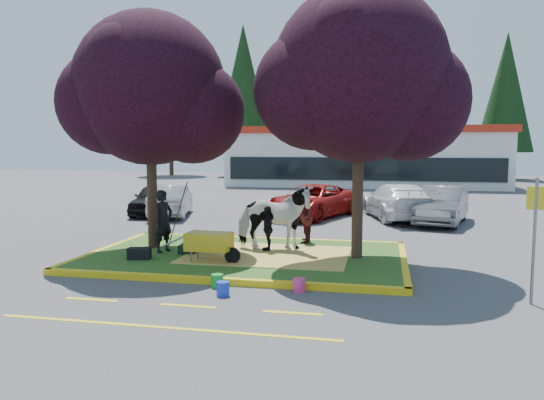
% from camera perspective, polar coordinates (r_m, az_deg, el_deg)
% --- Properties ---
extents(ground, '(90.00, 90.00, 0.00)m').
position_cam_1_polar(ground, '(14.13, -2.87, -6.41)').
color(ground, '#424244').
rests_on(ground, ground).
extents(median_island, '(8.00, 5.00, 0.15)m').
position_cam_1_polar(median_island, '(14.11, -2.87, -6.11)').
color(median_island, '#244F18').
rests_on(median_island, ground).
extents(curb_near, '(8.30, 0.16, 0.15)m').
position_cam_1_polar(curb_near, '(11.71, -6.15, -8.64)').
color(curb_near, yellow).
rests_on(curb_near, ground).
extents(curb_far, '(8.30, 0.16, 0.15)m').
position_cam_1_polar(curb_far, '(16.57, -0.57, -4.31)').
color(curb_far, yellow).
rests_on(curb_far, ground).
extents(curb_left, '(0.16, 5.30, 0.15)m').
position_cam_1_polar(curb_left, '(15.65, -17.52, -5.19)').
color(curb_left, yellow).
rests_on(curb_left, ground).
extents(curb_right, '(0.16, 5.30, 0.15)m').
position_cam_1_polar(curb_right, '(13.67, 14.02, -6.68)').
color(curb_right, yellow).
rests_on(curb_right, ground).
extents(straw_bedding, '(4.20, 3.00, 0.01)m').
position_cam_1_polar(straw_bedding, '(13.96, -0.48, -5.90)').
color(straw_bedding, '#DBC25A').
rests_on(straw_bedding, median_island).
extents(tree_purple_left, '(5.06, 4.20, 6.51)m').
position_cam_1_polar(tree_purple_left, '(15.18, -12.95, 10.85)').
color(tree_purple_left, black).
rests_on(tree_purple_left, median_island).
extents(tree_purple_right, '(5.30, 4.40, 6.82)m').
position_cam_1_polar(tree_purple_right, '(13.63, 9.48, 12.35)').
color(tree_purple_right, black).
rests_on(tree_purple_right, median_island).
extents(fire_lane_stripe_a, '(1.10, 0.12, 0.01)m').
position_cam_1_polar(fire_lane_stripe_a, '(11.11, -18.85, -10.10)').
color(fire_lane_stripe_a, yellow).
rests_on(fire_lane_stripe_a, ground).
extents(fire_lane_stripe_b, '(1.10, 0.12, 0.01)m').
position_cam_1_polar(fire_lane_stripe_b, '(10.26, -9.02, -11.20)').
color(fire_lane_stripe_b, yellow).
rests_on(fire_lane_stripe_b, ground).
extents(fire_lane_stripe_c, '(1.10, 0.12, 0.01)m').
position_cam_1_polar(fire_lane_stripe_c, '(9.75, 2.27, -12.05)').
color(fire_lane_stripe_c, yellow).
rests_on(fire_lane_stripe_c, ground).
extents(fire_lane_long, '(6.00, 0.10, 0.01)m').
position_cam_1_polar(fire_lane_long, '(9.20, -11.78, -13.26)').
color(fire_lane_long, yellow).
rests_on(fire_lane_long, ground).
extents(retail_building, '(20.40, 8.40, 4.40)m').
position_cam_1_polar(retail_building, '(41.36, 9.90, 4.72)').
color(retail_building, silver).
rests_on(retail_building, ground).
extents(treeline, '(46.58, 7.80, 14.63)m').
position_cam_1_polar(treeline, '(51.22, 9.55, 11.06)').
color(treeline, black).
rests_on(treeline, ground).
extents(cow, '(2.13, 1.06, 1.76)m').
position_cam_1_polar(cow, '(14.41, 0.16, -2.00)').
color(cow, silver).
rests_on(cow, median_island).
extents(calf, '(1.08, 0.72, 0.43)m').
position_cam_1_polar(calf, '(14.54, -7.44, -4.63)').
color(calf, black).
rests_on(calf, median_island).
extents(handler, '(0.59, 0.71, 1.67)m').
position_cam_1_polar(handler, '(14.52, -11.59, -2.24)').
color(handler, black).
rests_on(handler, median_island).
extents(visitor_a, '(0.56, 0.71, 1.45)m').
position_cam_1_polar(visitor_a, '(15.61, 3.37, -1.98)').
color(visitor_a, '#451314').
rests_on(visitor_a, median_island).
extents(visitor_b, '(0.43, 0.76, 1.23)m').
position_cam_1_polar(visitor_b, '(14.40, -0.45, -3.07)').
color(visitor_b, black).
rests_on(visitor_b, median_island).
extents(wheelbarrow, '(1.95, 0.71, 0.73)m').
position_cam_1_polar(wheelbarrow, '(13.09, -6.72, -4.50)').
color(wheelbarrow, black).
rests_on(wheelbarrow, median_island).
extents(gear_bag_dark, '(0.61, 0.42, 0.29)m').
position_cam_1_polar(gear_bag_dark, '(13.83, -14.08, -5.60)').
color(gear_bag_dark, black).
rests_on(gear_bag_dark, median_island).
extents(gear_bag_green, '(0.45, 0.29, 0.24)m').
position_cam_1_polar(gear_bag_green, '(14.23, -9.08, -5.28)').
color(gear_bag_green, black).
rests_on(gear_bag_green, median_island).
extents(sign_post, '(0.34, 0.08, 2.41)m').
position_cam_1_polar(sign_post, '(11.09, 26.42, -2.63)').
color(sign_post, slate).
rests_on(sign_post, ground).
extents(bucket_green, '(0.33, 0.33, 0.28)m').
position_cam_1_polar(bucket_green, '(11.45, -5.91, -8.63)').
color(bucket_green, green).
rests_on(bucket_green, ground).
extents(bucket_pink, '(0.32, 0.32, 0.28)m').
position_cam_1_polar(bucket_pink, '(11.05, 2.94, -9.15)').
color(bucket_pink, '#E6337D').
rests_on(bucket_pink, ground).
extents(bucket_blue, '(0.32, 0.32, 0.28)m').
position_cam_1_polar(bucket_blue, '(10.82, -5.29, -9.48)').
color(bucket_blue, '#183CC3').
rests_on(bucket_blue, ground).
extents(car_black, '(2.21, 4.21, 1.37)m').
position_cam_1_polar(car_black, '(23.77, -12.35, 0.12)').
color(car_black, black).
rests_on(car_black, ground).
extents(car_silver, '(2.40, 4.30, 1.34)m').
position_cam_1_polar(car_silver, '(23.00, -10.80, -0.07)').
color(car_silver, '#999CA0').
rests_on(car_silver, ground).
extents(car_red, '(3.91, 5.45, 1.38)m').
position_cam_1_polar(car_red, '(22.32, 4.34, -0.11)').
color(car_red, '#9B100C').
rests_on(car_red, ground).
extents(car_white, '(3.27, 5.42, 1.47)m').
position_cam_1_polar(car_white, '(22.30, 13.32, -0.14)').
color(car_white, white).
rests_on(car_white, ground).
extents(car_grey, '(2.51, 4.61, 1.44)m').
position_cam_1_polar(car_grey, '(21.43, 17.82, -0.54)').
color(car_grey, '#5C5E64').
rests_on(car_grey, ground).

